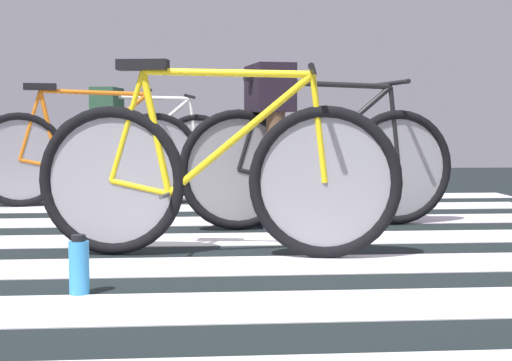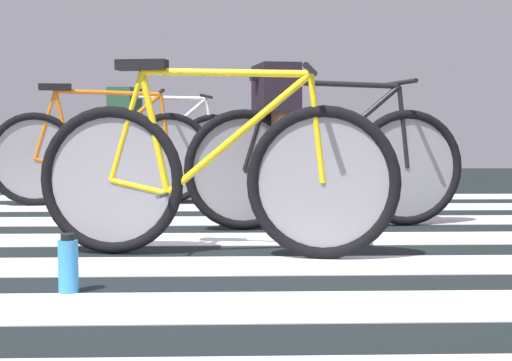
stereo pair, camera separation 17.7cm
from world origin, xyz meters
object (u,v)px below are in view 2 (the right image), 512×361
bicycle_2_of_4 (327,164)px  cyclist_4_of_4 (126,124)px  bicycle_1_of_4 (214,176)px  bicycle_3_of_4 (102,155)px  bicycle_4_of_4 (159,150)px  cyclist_2_of_4 (277,123)px  water_bottle (68,265)px

bicycle_2_of_4 → cyclist_4_of_4: size_ratio=1.80×
bicycle_1_of_4 → cyclist_4_of_4: size_ratio=1.79×
bicycle_3_of_4 → bicycle_4_of_4: 1.17m
bicycle_1_of_4 → cyclist_2_of_4: size_ratio=1.75×
cyclist_2_of_4 → bicycle_4_of_4: cyclist_2_of_4 is taller
bicycle_4_of_4 → cyclist_4_of_4: size_ratio=1.80×
bicycle_1_of_4 → water_bottle: (-0.52, -0.75, -0.28)m
bicycle_2_of_4 → cyclist_4_of_4: 2.95m
bicycle_1_of_4 → bicycle_2_of_4: size_ratio=1.00×
bicycle_1_of_4 → cyclist_2_of_4: (0.35, 0.91, 0.25)m
cyclist_2_of_4 → bicycle_4_of_4: size_ratio=0.57×
bicycle_3_of_4 → bicycle_4_of_4: bearing=64.8°
bicycle_4_of_4 → water_bottle: size_ratio=7.70×
cyclist_4_of_4 → water_bottle: bearing=-76.4°
cyclist_2_of_4 → bicycle_4_of_4: bearing=101.9°
bicycle_3_of_4 → cyclist_2_of_4: bearing=-56.5°
bicycle_4_of_4 → water_bottle: 4.17m
bicycle_1_of_4 → bicycle_2_of_4: (0.66, 0.96, 0.00)m
cyclist_4_of_4 → water_bottle: cyclist_4_of_4 is taller
bicycle_3_of_4 → bicycle_1_of_4: bearing=-77.2°
bicycle_2_of_4 → bicycle_4_of_4: 2.75m
bicycle_4_of_4 → cyclist_4_of_4: bearing=-180.0°
bicycle_1_of_4 → bicycle_4_of_4: size_ratio=1.00×
bicycle_3_of_4 → water_bottle: bearing=-91.7°
bicycle_3_of_4 → bicycle_2_of_4: bearing=-49.3°
bicycle_1_of_4 → bicycle_4_of_4: bearing=110.2°
bicycle_3_of_4 → water_bottle: size_ratio=7.69×
bicycle_2_of_4 → cyclist_4_of_4: cyclist_4_of_4 is taller
bicycle_4_of_4 → water_bottle: bearing=-80.6°
cyclist_2_of_4 → bicycle_3_of_4: cyclist_2_of_4 is taller
cyclist_2_of_4 → bicycle_4_of_4: 2.68m
water_bottle → bicycle_4_of_4: bearing=91.0°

